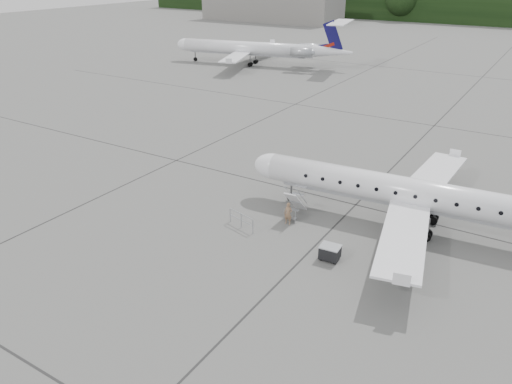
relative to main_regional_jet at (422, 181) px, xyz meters
The scene contains 8 objects.
ground 7.39m from the main_regional_jet, 100.28° to the right, with size 320.00×320.00×0.00m, color slate.
terminal_building 125.64m from the main_regional_jet, 124.51° to the left, with size 40.00×14.00×10.00m, color slate.
main_regional_jet is the anchor object (origin of this frame).
airstair 8.19m from the main_regional_jet, 160.13° to the right, with size 0.85×2.14×2.10m, color white, non-canonical shape.
passenger 8.66m from the main_regional_jet, 151.94° to the right, with size 0.55×0.36×1.52m, color #8A684B.
safety_railing 11.67m from the main_regional_jet, 148.35° to the right, with size 2.20×0.08×1.00m, color #979A9F, non-canonical shape.
baggage_cart 7.73m from the main_regional_jet, 116.08° to the right, with size 1.11×0.90×0.96m, color black, non-canonical shape.
bg_regional_left 57.94m from the main_regional_jet, 133.64° to the left, with size 28.74×20.69×7.54m, color white, non-canonical shape.
Camera 1 is at (7.41, -23.18, 15.74)m, focal length 35.00 mm.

